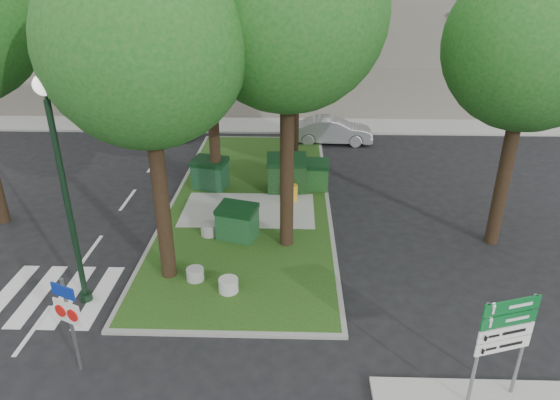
{
  "coord_description": "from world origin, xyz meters",
  "views": [
    {
      "loc": [
        2.23,
        -10.1,
        8.54
      ],
      "look_at": [
        1.8,
        3.89,
        2.0
      ],
      "focal_mm": 32.0,
      "sensor_mm": 36.0,
      "label": 1
    }
  ],
  "objects_px": {
    "dumpster_c": "(287,174)",
    "car_silver": "(332,130)",
    "bollard_mid": "(209,229)",
    "dumpster_a": "(210,173)",
    "litter_bin": "(293,193)",
    "tree_median_mid": "(210,15)",
    "dumpster_b": "(237,222)",
    "bollard_left": "(195,274)",
    "directional_sign": "(504,334)",
    "bollard_right": "(228,285)",
    "street_lamp": "(61,169)",
    "dumpster_d": "(313,175)",
    "tree_street_right": "(537,28)",
    "car_white": "(159,127)",
    "traffic_sign_pole": "(69,313)",
    "tree_median_near_left": "(146,23)"
  },
  "relations": [
    {
      "from": "dumpster_d",
      "to": "directional_sign",
      "type": "bearing_deg",
      "value": -70.78
    },
    {
      "from": "dumpster_d",
      "to": "car_silver",
      "type": "distance_m",
      "value": 6.47
    },
    {
      "from": "bollard_left",
      "to": "traffic_sign_pole",
      "type": "bearing_deg",
      "value": -119.46
    },
    {
      "from": "bollard_right",
      "to": "street_lamp",
      "type": "bearing_deg",
      "value": -174.56
    },
    {
      "from": "dumpster_b",
      "to": "bollard_right",
      "type": "height_order",
      "value": "dumpster_b"
    },
    {
      "from": "dumpster_c",
      "to": "car_silver",
      "type": "xyz_separation_m",
      "value": [
        2.31,
        6.57,
        -0.15
      ]
    },
    {
      "from": "tree_street_right",
      "to": "bollard_mid",
      "type": "relative_size",
      "value": 17.15
    },
    {
      "from": "bollard_right",
      "to": "directional_sign",
      "type": "relative_size",
      "value": 0.22
    },
    {
      "from": "tree_median_near_left",
      "to": "directional_sign",
      "type": "xyz_separation_m",
      "value": [
        7.93,
        -4.56,
        -5.49
      ]
    },
    {
      "from": "bollard_right",
      "to": "directional_sign",
      "type": "distance_m",
      "value": 7.31
    },
    {
      "from": "dumpster_b",
      "to": "bollard_mid",
      "type": "bearing_deg",
      "value": -171.27
    },
    {
      "from": "dumpster_c",
      "to": "directional_sign",
      "type": "height_order",
      "value": "directional_sign"
    },
    {
      "from": "street_lamp",
      "to": "dumpster_a",
      "type": "bearing_deg",
      "value": 73.38
    },
    {
      "from": "directional_sign",
      "to": "dumpster_a",
      "type": "bearing_deg",
      "value": 108.01
    },
    {
      "from": "dumpster_b",
      "to": "dumpster_c",
      "type": "xyz_separation_m",
      "value": [
        1.6,
        4.08,
        0.14
      ]
    },
    {
      "from": "tree_median_mid",
      "to": "car_white",
      "type": "height_order",
      "value": "tree_median_mid"
    },
    {
      "from": "tree_median_mid",
      "to": "litter_bin",
      "type": "relative_size",
      "value": 15.5
    },
    {
      "from": "bollard_right",
      "to": "car_white",
      "type": "bearing_deg",
      "value": 111.29
    },
    {
      "from": "traffic_sign_pole",
      "to": "bollard_left",
      "type": "bearing_deg",
      "value": 85.25
    },
    {
      "from": "litter_bin",
      "to": "directional_sign",
      "type": "height_order",
      "value": "directional_sign"
    },
    {
      "from": "litter_bin",
      "to": "car_white",
      "type": "bearing_deg",
      "value": 132.47
    },
    {
      "from": "tree_median_near_left",
      "to": "street_lamp",
      "type": "height_order",
      "value": "tree_median_near_left"
    },
    {
      "from": "bollard_mid",
      "to": "street_lamp",
      "type": "bearing_deg",
      "value": -128.48
    },
    {
      "from": "tree_median_mid",
      "to": "car_silver",
      "type": "bearing_deg",
      "value": 51.38
    },
    {
      "from": "tree_street_right",
      "to": "dumpster_b",
      "type": "relative_size",
      "value": 6.61
    },
    {
      "from": "bollard_mid",
      "to": "litter_bin",
      "type": "bearing_deg",
      "value": 45.66
    },
    {
      "from": "car_white",
      "to": "street_lamp",
      "type": "bearing_deg",
      "value": -171.74
    },
    {
      "from": "tree_median_near_left",
      "to": "bollard_left",
      "type": "distance_m",
      "value": 7.06
    },
    {
      "from": "dumpster_a",
      "to": "tree_median_mid",
      "type": "bearing_deg",
      "value": 8.1
    },
    {
      "from": "dumpster_b",
      "to": "dumpster_c",
      "type": "relative_size",
      "value": 0.91
    },
    {
      "from": "bollard_mid",
      "to": "car_silver",
      "type": "distance_m",
      "value": 11.6
    },
    {
      "from": "car_silver",
      "to": "dumpster_d",
      "type": "bearing_deg",
      "value": 170.88
    },
    {
      "from": "bollard_left",
      "to": "street_lamp",
      "type": "height_order",
      "value": "street_lamp"
    },
    {
      "from": "dumpster_d",
      "to": "litter_bin",
      "type": "relative_size",
      "value": 2.09
    },
    {
      "from": "tree_median_near_left",
      "to": "bollard_mid",
      "type": "height_order",
      "value": "tree_median_near_left"
    },
    {
      "from": "dumpster_b",
      "to": "bollard_left",
      "type": "xyz_separation_m",
      "value": [
        -0.99,
        -2.6,
        -0.4
      ]
    },
    {
      "from": "tree_street_right",
      "to": "bollard_right",
      "type": "xyz_separation_m",
      "value": [
        -8.69,
        -3.36,
        -6.66
      ]
    },
    {
      "from": "tree_median_mid",
      "to": "bollard_right",
      "type": "distance_m",
      "value": 10.01
    },
    {
      "from": "tree_street_right",
      "to": "car_silver",
      "type": "relative_size",
      "value": 2.4
    },
    {
      "from": "traffic_sign_pole",
      "to": "directional_sign",
      "type": "height_order",
      "value": "directional_sign"
    },
    {
      "from": "dumpster_a",
      "to": "litter_bin",
      "type": "xyz_separation_m",
      "value": [
        3.47,
        -1.17,
        -0.3
      ]
    },
    {
      "from": "tree_median_near_left",
      "to": "dumpster_c",
      "type": "height_order",
      "value": "tree_median_near_left"
    },
    {
      "from": "tree_median_mid",
      "to": "litter_bin",
      "type": "bearing_deg",
      "value": -19.98
    },
    {
      "from": "directional_sign",
      "to": "car_silver",
      "type": "relative_size",
      "value": 0.61
    },
    {
      "from": "dumpster_c",
      "to": "car_silver",
      "type": "relative_size",
      "value": 0.4
    },
    {
      "from": "bollard_right",
      "to": "bollard_mid",
      "type": "distance_m",
      "value": 3.47
    },
    {
      "from": "car_silver",
      "to": "tree_street_right",
      "type": "bearing_deg",
      "value": -153.19
    },
    {
      "from": "tree_median_mid",
      "to": "bollard_mid",
      "type": "distance_m",
      "value": 7.79
    },
    {
      "from": "tree_street_right",
      "to": "directional_sign",
      "type": "distance_m",
      "value": 9.11
    },
    {
      "from": "dumpster_a",
      "to": "traffic_sign_pole",
      "type": "height_order",
      "value": "traffic_sign_pole"
    }
  ]
}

